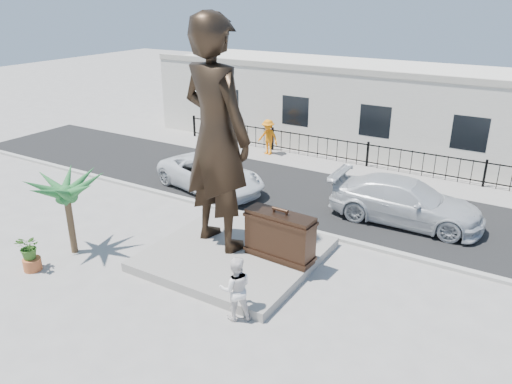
% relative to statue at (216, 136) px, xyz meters
% --- Properties ---
extents(ground, '(100.00, 100.00, 0.00)m').
position_rel_statue_xyz_m(ground, '(1.28, -1.70, -4.04)').
color(ground, '#9E9991').
rests_on(ground, ground).
extents(street, '(40.00, 7.00, 0.01)m').
position_rel_statue_xyz_m(street, '(1.28, 6.30, -4.03)').
color(street, black).
rests_on(street, ground).
extents(curb, '(40.00, 0.25, 0.12)m').
position_rel_statue_xyz_m(curb, '(1.28, 2.80, -3.98)').
color(curb, '#A5A399').
rests_on(curb, ground).
extents(far_sidewalk, '(40.00, 2.50, 0.02)m').
position_rel_statue_xyz_m(far_sidewalk, '(1.28, 10.30, -4.03)').
color(far_sidewalk, '#9E9991').
rests_on(far_sidewalk, ground).
extents(plinth, '(5.20, 5.20, 0.30)m').
position_rel_statue_xyz_m(plinth, '(0.78, -0.20, -3.89)').
color(plinth, gray).
rests_on(plinth, ground).
extents(fence, '(22.00, 0.10, 1.20)m').
position_rel_statue_xyz_m(fence, '(1.28, 11.10, -3.44)').
color(fence, black).
rests_on(fence, ground).
extents(building, '(28.00, 7.00, 4.40)m').
position_rel_statue_xyz_m(building, '(1.28, 15.30, -1.84)').
color(building, silver).
rests_on(building, ground).
extents(statue, '(3.08, 2.39, 7.48)m').
position_rel_statue_xyz_m(statue, '(0.00, 0.00, 0.00)').
color(statue, black).
rests_on(statue, plinth).
extents(suitcase, '(2.26, 0.83, 1.57)m').
position_rel_statue_xyz_m(suitcase, '(2.29, 0.09, -2.96)').
color(suitcase, '#301E14').
rests_on(suitcase, plinth).
extents(tourist, '(1.13, 1.09, 1.83)m').
position_rel_statue_xyz_m(tourist, '(2.62, -2.93, -3.12)').
color(tourist, white).
rests_on(tourist, ground).
extents(car_white, '(5.74, 3.63, 1.48)m').
position_rel_statue_xyz_m(car_white, '(-3.56, 4.38, -3.29)').
color(car_white, silver).
rests_on(car_white, street).
extents(car_silver, '(5.81, 2.54, 1.66)m').
position_rel_statue_xyz_m(car_silver, '(4.75, 5.55, -3.20)').
color(car_silver, silver).
rests_on(car_silver, street).
extents(worker, '(1.30, 0.83, 1.92)m').
position_rel_statue_xyz_m(worker, '(-4.03, 10.26, -3.06)').
color(worker, orange).
rests_on(worker, far_sidewalk).
extents(palm_tree, '(1.80, 1.80, 3.20)m').
position_rel_statue_xyz_m(palm_tree, '(-4.13, -2.71, -4.04)').
color(palm_tree, '#225E2B').
rests_on(palm_tree, ground).
extents(planter, '(0.56, 0.56, 0.40)m').
position_rel_statue_xyz_m(planter, '(-4.31, -4.20, -3.84)').
color(planter, '#B35B2F').
rests_on(planter, ground).
extents(shrub, '(0.82, 0.74, 0.83)m').
position_rel_statue_xyz_m(shrub, '(-4.31, -4.20, -3.22)').
color(shrub, '#33601F').
rests_on(shrub, planter).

